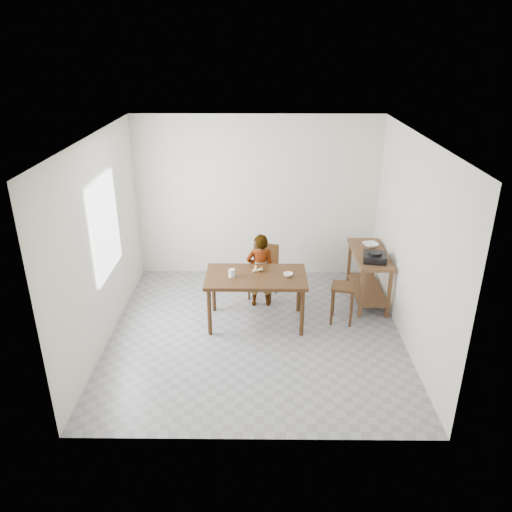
{
  "coord_description": "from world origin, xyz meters",
  "views": [
    {
      "loc": [
        0.06,
        -5.92,
        3.77
      ],
      "look_at": [
        0.0,
        0.4,
        1.0
      ],
      "focal_mm": 35.0,
      "sensor_mm": 36.0,
      "label": 1
    }
  ],
  "objects_px": {
    "dining_chair": "(263,272)",
    "stool": "(342,303)",
    "child": "(260,270)",
    "prep_counter": "(368,276)",
    "dining_table": "(256,299)"
  },
  "relations": [
    {
      "from": "prep_counter",
      "to": "dining_table",
      "type": "bearing_deg",
      "value": -157.85
    },
    {
      "from": "prep_counter",
      "to": "child",
      "type": "relative_size",
      "value": 1.04
    },
    {
      "from": "prep_counter",
      "to": "child",
      "type": "bearing_deg",
      "value": -174.07
    },
    {
      "from": "child",
      "to": "dining_chair",
      "type": "relative_size",
      "value": 1.39
    },
    {
      "from": "stool",
      "to": "prep_counter",
      "type": "bearing_deg",
      "value": 53.27
    },
    {
      "from": "child",
      "to": "stool",
      "type": "distance_m",
      "value": 1.3
    },
    {
      "from": "dining_chair",
      "to": "dining_table",
      "type": "bearing_deg",
      "value": -80.63
    },
    {
      "from": "prep_counter",
      "to": "dining_chair",
      "type": "xyz_separation_m",
      "value": [
        -1.62,
        0.09,
        0.02
      ]
    },
    {
      "from": "stool",
      "to": "dining_chair",
      "type": "bearing_deg",
      "value": 146.78
    },
    {
      "from": "dining_table",
      "to": "child",
      "type": "distance_m",
      "value": 0.57
    },
    {
      "from": "dining_table",
      "to": "prep_counter",
      "type": "bearing_deg",
      "value": 22.15
    },
    {
      "from": "stool",
      "to": "child",
      "type": "bearing_deg",
      "value": 157.9
    },
    {
      "from": "prep_counter",
      "to": "stool",
      "type": "distance_m",
      "value": 0.82
    },
    {
      "from": "dining_chair",
      "to": "stool",
      "type": "xyz_separation_m",
      "value": [
        1.14,
        -0.74,
        -0.13
      ]
    },
    {
      "from": "dining_table",
      "to": "prep_counter",
      "type": "relative_size",
      "value": 1.17
    }
  ]
}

